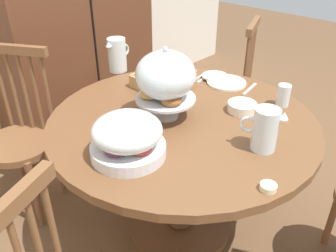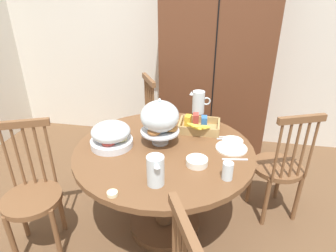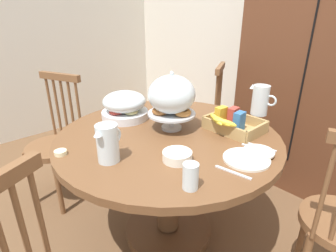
# 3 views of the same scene
# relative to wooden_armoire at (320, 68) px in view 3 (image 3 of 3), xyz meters

# --- Properties ---
(wall_back) EXTENTS (4.80, 0.06, 2.60)m
(wall_back) POSITION_rel_wooden_armoire_xyz_m (-0.14, 0.33, 0.32)
(wall_back) COLOR silver
(wall_back) RESTS_ON ground_plane
(wall_left) EXTENTS (0.06, 4.32, 2.60)m
(wall_left) POSITION_rel_wooden_armoire_xyz_m (-2.57, -1.14, 0.32)
(wall_left) COLOR silver
(wall_left) RESTS_ON ground_plane
(wooden_armoire) EXTENTS (1.18, 0.60, 1.96)m
(wooden_armoire) POSITION_rel_wooden_armoire_xyz_m (0.00, 0.00, 0.00)
(wooden_armoire) COLOR brown
(wooden_armoire) RESTS_ON ground_plane
(dining_table) EXTENTS (1.27, 1.27, 0.74)m
(dining_table) POSITION_rel_wooden_armoire_xyz_m (-0.29, -1.32, -0.44)
(dining_table) COLOR brown
(dining_table) RESTS_ON ground_plane
(windsor_chair_near_window) EXTENTS (0.44, 0.44, 0.97)m
(windsor_chair_near_window) POSITION_rel_wooden_armoire_xyz_m (-1.16, -1.66, -0.53)
(windsor_chair_near_window) COLOR brown
(windsor_chair_near_window) RESTS_ON ground_plane
(windsor_chair_far_side) EXTENTS (0.45, 0.45, 0.97)m
(windsor_chair_far_side) POSITION_rel_wooden_armoire_xyz_m (-0.73, -0.50, -0.53)
(windsor_chair_far_side) COLOR brown
(windsor_chair_far_side) RESTS_ON ground_plane
(pastry_stand_with_dome) EXTENTS (0.28, 0.28, 0.34)m
(pastry_stand_with_dome) POSITION_rel_wooden_armoire_xyz_m (-0.33, -1.25, -0.05)
(pastry_stand_with_dome) COLOR silver
(pastry_stand_with_dome) RESTS_ON dining_table
(fruit_platter_covered) EXTENTS (0.30, 0.30, 0.18)m
(fruit_platter_covered) POSITION_rel_wooden_armoire_xyz_m (-0.66, -1.36, -0.16)
(fruit_platter_covered) COLOR silver
(fruit_platter_covered) RESTS_ON dining_table
(orange_juice_pitcher) EXTENTS (0.10, 0.18, 0.18)m
(orange_juice_pitcher) POSITION_rel_wooden_armoire_xyz_m (-0.26, -1.72, -0.16)
(orange_juice_pitcher) COLOR silver
(orange_juice_pitcher) RESTS_ON dining_table
(milk_pitcher) EXTENTS (0.19, 0.11, 0.20)m
(milk_pitcher) POSITION_rel_wooden_armoire_xyz_m (-0.11, -0.65, -0.15)
(milk_pitcher) COLOR silver
(milk_pitcher) RESTS_ON dining_table
(cereal_basket) EXTENTS (0.32, 0.30, 0.12)m
(cereal_basket) POSITION_rel_wooden_armoire_xyz_m (-0.08, -1.01, -0.20)
(cereal_basket) COLOR tan
(cereal_basket) RESTS_ON dining_table
(china_plate_large) EXTENTS (0.22, 0.22, 0.01)m
(china_plate_large) POSITION_rel_wooden_armoire_xyz_m (0.18, -1.24, -0.24)
(china_plate_large) COLOR white
(china_plate_large) RESTS_ON dining_table
(china_plate_small) EXTENTS (0.15, 0.15, 0.01)m
(china_plate_small) POSITION_rel_wooden_armoire_xyz_m (0.19, -1.15, -0.23)
(china_plate_small) COLOR white
(china_plate_small) RESTS_ON china_plate_large
(cereal_bowl) EXTENTS (0.14, 0.14, 0.04)m
(cereal_bowl) POSITION_rel_wooden_armoire_xyz_m (-0.04, -1.49, -0.22)
(cereal_bowl) COLOR white
(cereal_bowl) RESTS_ON dining_table
(drinking_glass) EXTENTS (0.06, 0.06, 0.11)m
(drinking_glass) POSITION_rel_wooden_armoire_xyz_m (0.15, -1.60, -0.19)
(drinking_glass) COLOR silver
(drinking_glass) RESTS_ON dining_table
(butter_dish) EXTENTS (0.06, 0.06, 0.02)m
(butter_dish) POSITION_rel_wooden_armoire_xyz_m (-0.47, -1.87, -0.23)
(butter_dish) COLOR beige
(butter_dish) RESTS_ON dining_table
(table_knife) EXTENTS (0.17, 0.04, 0.01)m
(table_knife) POSITION_rel_wooden_armoire_xyz_m (0.16, -1.11, -0.24)
(table_knife) COLOR silver
(table_knife) RESTS_ON dining_table
(dinner_fork) EXTENTS (0.17, 0.04, 0.01)m
(dinner_fork) POSITION_rel_wooden_armoire_xyz_m (0.15, -1.08, -0.24)
(dinner_fork) COLOR silver
(dinner_fork) RESTS_ON dining_table
(soup_spoon) EXTENTS (0.17, 0.04, 0.01)m
(soup_spoon) POSITION_rel_wooden_armoire_xyz_m (0.20, -1.38, -0.24)
(soup_spoon) COLOR silver
(soup_spoon) RESTS_ON dining_table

